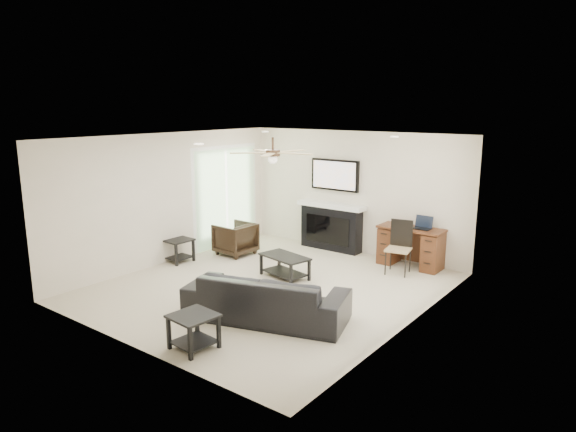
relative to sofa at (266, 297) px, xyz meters
The scene contains 10 objects.
room_shell 1.87m from the sofa, 118.36° to the left, with size 5.50×5.54×2.52m.
sofa is the anchor object (origin of this frame).
armchair 3.37m from the sofa, 140.41° to the left, with size 0.70×0.72×0.66m, color black.
coffee_table 1.84m from the sofa, 119.36° to the left, with size 0.90×0.50×0.40m, color black.
end_table_near 1.26m from the sofa, 96.84° to the right, with size 0.52×0.52×0.45m, color black.
end_table_left 3.34m from the sofa, 160.75° to the left, with size 0.50×0.50×0.45m, color black.
fireplace_unit 3.89m from the sofa, 108.81° to the left, with size 1.52×0.34×1.91m, color black.
desk 3.62m from the sofa, 80.43° to the left, with size 1.22×0.56×0.76m, color #361B0D.
desk_chair 3.08m from the sofa, 78.73° to the left, with size 0.42×0.44×0.97m, color black.
laptop 3.68m from the sofa, 77.27° to the left, with size 0.33×0.24×0.23m, color black.
Camera 1 is at (5.20, -6.35, 3.00)m, focal length 32.00 mm.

